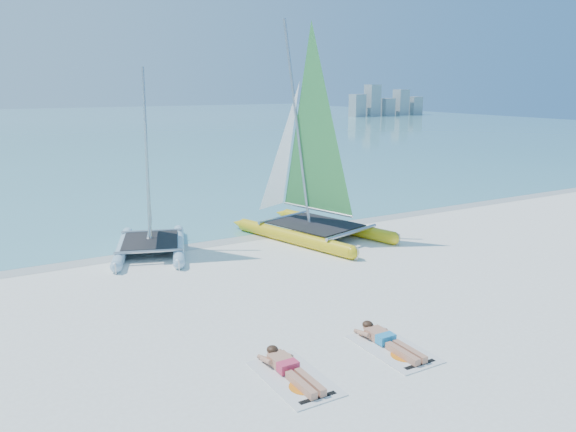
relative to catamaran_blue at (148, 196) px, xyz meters
name	(u,v)px	position (x,y,z in m)	size (l,w,h in m)	color
ground	(303,292)	(2.24, -5.37, -1.72)	(140.00, 140.00, 0.00)	white
sea	(29,127)	(2.24, 57.63, -1.71)	(140.00, 115.00, 0.01)	#7DC2D0
wet_sand_strip	(217,240)	(2.24, 0.13, -1.71)	(140.00, 1.40, 0.01)	beige
distant_skyline	(385,104)	(55.95, 56.63, 0.22)	(14.00, 2.00, 5.00)	#8E989C
catamaran_blue	(148,196)	(0.00, 0.00, 0.00)	(3.28, 4.64, 5.76)	#A6C6DA
catamaran_yellow	(304,167)	(5.12, -0.68, 0.61)	(3.96, 5.95, 7.38)	yellow
towel_a	(294,378)	(-0.09, -8.91, -1.71)	(1.00, 1.85, 0.02)	silver
sunbather_a	(289,368)	(-0.09, -8.72, -1.60)	(0.37, 1.73, 0.26)	tan
towel_b	(393,349)	(2.15, -8.90, -1.71)	(1.00, 1.85, 0.02)	silver
sunbather_b	(387,340)	(2.15, -8.71, -1.60)	(0.37, 1.73, 0.26)	tan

